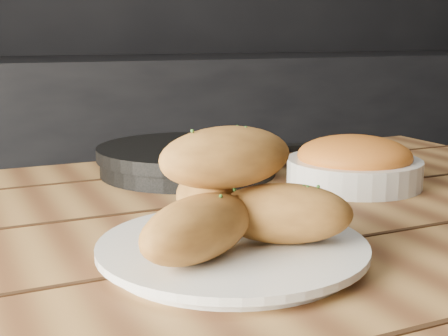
% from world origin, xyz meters
% --- Properties ---
extents(counter, '(2.80, 0.60, 0.90)m').
position_xyz_m(counter, '(0.00, 1.70, 0.45)').
color(counter, black).
rests_on(counter, ground).
extents(table, '(1.43, 0.89, 0.75)m').
position_xyz_m(table, '(-0.65, 0.34, 0.65)').
color(table, olive).
rests_on(table, ground).
extents(plate, '(0.27, 0.27, 0.02)m').
position_xyz_m(plate, '(-0.62, 0.24, 0.76)').
color(plate, silver).
rests_on(plate, table).
extents(bread_rolls, '(0.25, 0.21, 0.12)m').
position_xyz_m(bread_rolls, '(-0.62, 0.24, 0.81)').
color(bread_rolls, '#AF7130').
rests_on(bread_rolls, plate).
extents(skillet, '(0.43, 0.30, 0.05)m').
position_xyz_m(skillet, '(-0.51, 0.63, 0.77)').
color(skillet, black).
rests_on(skillet, table).
extents(bowl, '(0.20, 0.20, 0.07)m').
position_xyz_m(bowl, '(-0.31, 0.45, 0.78)').
color(bowl, white).
rests_on(bowl, table).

